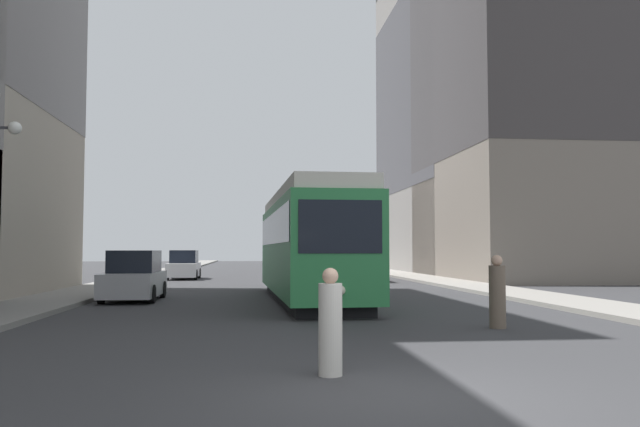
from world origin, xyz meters
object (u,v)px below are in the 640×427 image
Objects in this scene: parked_car_left_mid at (184,266)px; pedestrian_crossing_far at (330,325)px; streetcar at (308,243)px; transit_bus at (334,248)px; parked_car_left_near at (134,277)px; pedestrian_crossing_near at (497,294)px.

parked_car_left_mid reaches higher than pedestrian_crossing_far.
parked_car_left_mid is at bearing 159.21° from pedestrian_crossing_far.
streetcar is 18.70m from transit_bus.
transit_bus is 20.05m from parked_car_left_near.
pedestrian_crossing_far is at bearing -95.70° from streetcar.
parked_car_left_near is 15.73m from pedestrian_crossing_far.
streetcar is 3.16× the size of parked_car_left_near.
streetcar is 19.33m from parked_car_left_mid.
pedestrian_crossing_near is 7.01m from pedestrian_crossing_far.
pedestrian_crossing_far is at bearing -95.08° from transit_bus.
parked_car_left_near is 17.40m from parked_car_left_mid.
streetcar reaches higher than parked_car_left_mid.
parked_car_left_near is at bearing -130.47° from pedestrian_crossing_near.
parked_car_left_near is (-9.60, -17.57, -1.10)m from transit_bus.
parked_car_left_mid is 32.62m from pedestrian_crossing_far.
parked_car_left_near is 0.96× the size of parked_car_left_mid.
streetcar reaches higher than parked_car_left_near.
parked_car_left_near is 2.79× the size of pedestrian_crossing_far.
transit_bus is at bearing 77.77° from streetcar.
pedestrian_crossing_near reaches higher than pedestrian_crossing_far.
transit_bus is 8.01× the size of pedestrian_crossing_far.
pedestrian_crossing_near is (3.72, -8.65, -1.30)m from streetcar.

